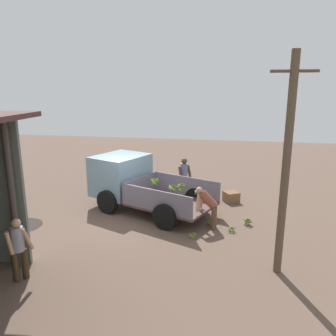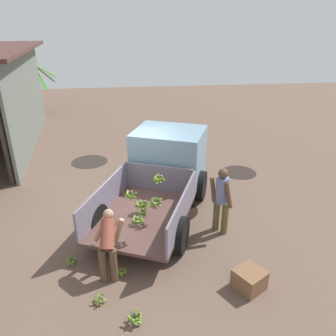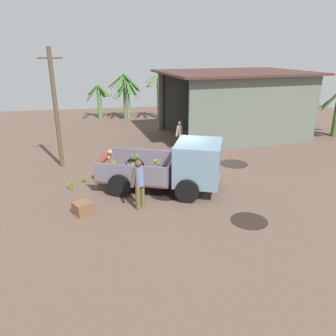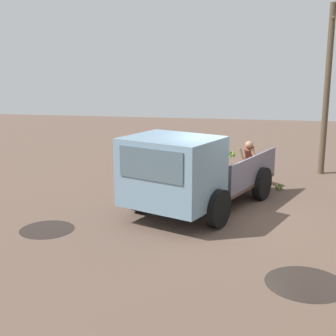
# 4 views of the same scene
# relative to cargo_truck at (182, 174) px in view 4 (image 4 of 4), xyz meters

# --- Properties ---
(ground) EXTENTS (36.00, 36.00, 0.00)m
(ground) POSITION_rel_cargo_truck_xyz_m (-0.40, 1.14, -1.03)
(ground) COLOR brown
(mud_patch_0) EXTENTS (1.32, 1.32, 0.01)m
(mud_patch_0) POSITION_rel_cargo_truck_xyz_m (2.92, 2.49, -1.03)
(mud_patch_0) COLOR #2C221D
(mud_patch_0) RESTS_ON ground
(mud_patch_1) EXTENTS (1.17, 1.17, 0.01)m
(mud_patch_1) POSITION_rel_cargo_truck_xyz_m (1.35, -2.70, -1.03)
(mud_patch_1) COLOR black
(mud_patch_1) RESTS_ON ground
(mud_patch_2) EXTENTS (1.26, 1.26, 0.01)m
(mud_patch_2) POSITION_rel_cargo_truck_xyz_m (-0.81, -0.17, -1.03)
(mud_patch_2) COLOR black
(mud_patch_2) RESTS_ON ground
(cargo_truck) EXTENTS (4.93, 3.56, 1.92)m
(cargo_truck) POSITION_rel_cargo_truck_xyz_m (0.00, 0.00, 0.00)
(cargo_truck) COLOR brown
(cargo_truck) RESTS_ON ground
(utility_pole) EXTENTS (1.00, 0.19, 5.20)m
(utility_pole) POSITION_rel_cargo_truck_xyz_m (-4.95, 3.75, 1.62)
(utility_pole) COLOR brown
(utility_pole) RESTS_ON ground
(person_foreground_visitor) EXTENTS (0.57, 0.53, 1.71)m
(person_foreground_visitor) POSITION_rel_cargo_truck_xyz_m (-1.92, -1.12, -0.08)
(person_foreground_visitor) COLOR brown
(person_foreground_visitor) RESTS_ON ground
(person_worker_loading) EXTENTS (0.71, 0.66, 1.35)m
(person_worker_loading) POSITION_rel_cargo_truck_xyz_m (-3.08, 1.49, -0.25)
(person_worker_loading) COLOR brown
(person_worker_loading) RESTS_ON ground
(banana_bunch_on_ground_0) EXTENTS (0.23, 0.24, 0.17)m
(banana_bunch_on_ground_0) POSITION_rel_cargo_truck_xyz_m (-3.84, 1.66, -0.93)
(banana_bunch_on_ground_0) COLOR brown
(banana_bunch_on_ground_0) RESTS_ON ground
(banana_bunch_on_ground_1) EXTENTS (0.22, 0.24, 0.17)m
(banana_bunch_on_ground_1) POSITION_rel_cargo_truck_xyz_m (-2.70, 2.34, -0.93)
(banana_bunch_on_ground_1) COLOR brown
(banana_bunch_on_ground_1) RESTS_ON ground
(banana_bunch_on_ground_2) EXTENTS (0.21, 0.21, 0.17)m
(banana_bunch_on_ground_2) POSITION_rel_cargo_truck_xyz_m (-3.16, 1.26, -0.93)
(banana_bunch_on_ground_2) COLOR brown
(banana_bunch_on_ground_2) RESTS_ON ground
(banana_bunch_on_ground_3) EXTENTS (0.30, 0.28, 0.23)m
(banana_bunch_on_ground_3) POSITION_rel_cargo_truck_xyz_m (-4.37, 1.02, -0.90)
(banana_bunch_on_ground_3) COLOR #4C4431
(banana_bunch_on_ground_3) RESTS_ON ground
(wooden_crate_0) EXTENTS (0.71, 0.71, 0.40)m
(wooden_crate_0) POSITION_rel_cargo_truck_xyz_m (-3.81, -1.19, -0.83)
(wooden_crate_0) COLOR brown
(wooden_crate_0) RESTS_ON ground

